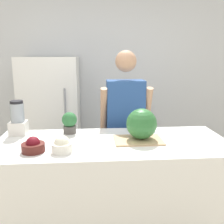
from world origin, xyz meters
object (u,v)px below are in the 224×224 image
person (125,128)px  potted_plant (70,122)px  blender (18,120)px  refrigerator (52,118)px  watermelon (142,124)px  bowl_cherries (33,146)px  bowl_cream (62,145)px

person → potted_plant: size_ratio=8.53×
person → blender: (-1.04, -0.34, 0.20)m
refrigerator → person: size_ratio=0.96×
refrigerator → watermelon: bearing=-53.9°
bowl_cherries → blender: (-0.23, 0.45, 0.09)m
bowl_cherries → potted_plant: size_ratio=0.86×
refrigerator → bowl_cream: (0.33, -1.57, 0.18)m
bowl_cherries → potted_plant: 0.51m
potted_plant → blender: bearing=179.3°
refrigerator → blender: 1.13m
potted_plant → bowl_cream: bearing=-92.1°
watermelon → blender: blender is taller
refrigerator → bowl_cream: size_ratio=10.49×
watermelon → potted_plant: (-0.63, 0.24, -0.04)m
bowl_cherries → potted_plant: (0.24, 0.45, 0.06)m
blender → bowl_cream: bearing=-46.4°
refrigerator → person: (0.92, -0.75, 0.07)m
bowl_cream → potted_plant: 0.47m
watermelon → bowl_cream: watermelon is taller
person → bowl_cherries: person is taller
potted_plant → bowl_cherries: bearing=-117.9°
bowl_cherries → bowl_cream: bearing=-5.8°
refrigerator → bowl_cherries: (0.11, -1.55, 0.17)m
bowl_cherries → blender: size_ratio=0.55×
refrigerator → potted_plant: size_ratio=8.17×
refrigerator → potted_plant: (0.35, -1.10, 0.23)m
refrigerator → blender: (-0.12, -1.09, 0.27)m
bowl_cream → person: bearing=54.3°
refrigerator → potted_plant: 1.18m
person → potted_plant: person is taller
refrigerator → person: person is taller
person → bowl_cream: 1.02m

